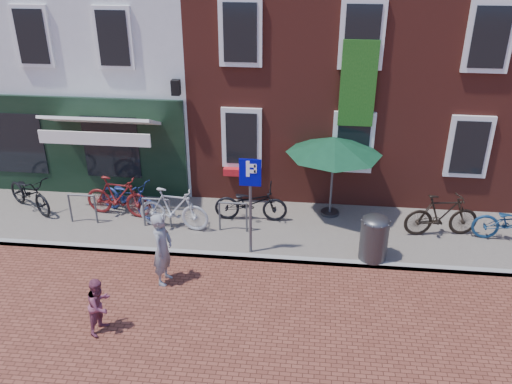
# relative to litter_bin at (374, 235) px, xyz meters

# --- Properties ---
(ground) EXTENTS (80.00, 80.00, 0.00)m
(ground) POSITION_rel_litter_bin_xyz_m (-3.96, -0.30, -0.72)
(ground) COLOR brown
(sidewalk) EXTENTS (24.00, 3.00, 0.10)m
(sidewalk) POSITION_rel_litter_bin_xyz_m (-2.96, 1.20, -0.67)
(sidewalk) COLOR slate
(sidewalk) RESTS_ON ground
(building_stucco) EXTENTS (8.00, 8.00, 9.00)m
(building_stucco) POSITION_rel_litter_bin_xyz_m (-8.96, 6.70, 3.78)
(building_stucco) COLOR silver
(building_stucco) RESTS_ON ground
(building_brick_mid) EXTENTS (6.00, 8.00, 10.00)m
(building_brick_mid) POSITION_rel_litter_bin_xyz_m (-1.96, 6.70, 4.28)
(building_brick_mid) COLOR maroon
(building_brick_mid) RESTS_ON ground
(building_brick_right) EXTENTS (6.00, 8.00, 10.00)m
(building_brick_right) POSITION_rel_litter_bin_xyz_m (4.04, 6.70, 4.28)
(building_brick_right) COLOR maroon
(building_brick_right) RESTS_ON ground
(litter_bin) EXTENTS (0.66, 0.66, 1.21)m
(litter_bin) POSITION_rel_litter_bin_xyz_m (0.00, 0.00, 0.00)
(litter_bin) COLOR #3C3C3F
(litter_bin) RESTS_ON sidewalk
(parking_sign) EXTENTS (0.50, 0.08, 2.43)m
(parking_sign) POSITION_rel_litter_bin_xyz_m (-2.89, -0.06, 1.04)
(parking_sign) COLOR #4C4C4F
(parking_sign) RESTS_ON sidewalk
(parasol) EXTENTS (2.51, 2.51, 2.33)m
(parasol) POSITION_rel_litter_bin_xyz_m (-0.97, 2.10, 1.47)
(parasol) COLOR #4C4C4F
(parasol) RESTS_ON sidewalk
(woman) EXTENTS (0.48, 0.66, 1.69)m
(woman) POSITION_rel_litter_bin_xyz_m (-4.67, -1.33, 0.12)
(woman) COLOR gray
(woman) RESTS_ON ground
(boy) EXTENTS (0.59, 0.67, 1.18)m
(boy) POSITION_rel_litter_bin_xyz_m (-5.46, -3.04, -0.13)
(boy) COLOR #833C51
(boy) RESTS_ON ground
(bicycle_0) EXTENTS (1.99, 1.60, 1.01)m
(bicycle_0) POSITION_rel_litter_bin_xyz_m (-9.21, 1.45, -0.12)
(bicycle_0) COLOR black
(bicycle_0) RESTS_ON sidewalk
(bicycle_1) EXTENTS (1.93, 0.77, 1.13)m
(bicycle_1) POSITION_rel_litter_bin_xyz_m (-6.66, 1.39, -0.06)
(bicycle_1) COLOR maroon
(bicycle_1) RESTS_ON sidewalk
(bicycle_2) EXTENTS (2.04, 1.38, 1.01)m
(bicycle_2) POSITION_rel_litter_bin_xyz_m (-6.43, 1.51, -0.12)
(bicycle_2) COLOR navy
(bicycle_2) RESTS_ON sidewalk
(bicycle_3) EXTENTS (1.92, 0.74, 1.13)m
(bicycle_3) POSITION_rel_litter_bin_xyz_m (-5.00, 0.87, -0.06)
(bicycle_3) COLOR #A8A9AB
(bicycle_3) RESTS_ON sidewalk
(bicycle_4) EXTENTS (1.96, 0.75, 1.01)m
(bicycle_4) POSITION_rel_litter_bin_xyz_m (-3.08, 1.54, -0.12)
(bicycle_4) COLOR black
(bicycle_4) RESTS_ON sidewalk
(bicycle_5) EXTENTS (1.93, 0.80, 1.13)m
(bicycle_5) POSITION_rel_litter_bin_xyz_m (1.78, 1.29, -0.06)
(bicycle_5) COLOR black
(bicycle_5) RESTS_ON sidewalk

